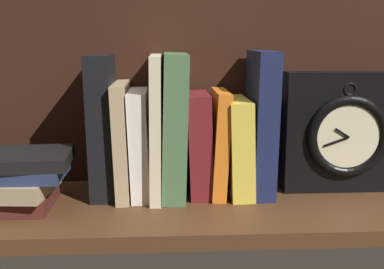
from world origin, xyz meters
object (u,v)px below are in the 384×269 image
Objects in this scene: book_tan_shortstories at (123,140)px; book_yellow_seinlanguage at (237,146)px; book_black_skeptic at (103,126)px; book_cream_twain at (156,126)px; book_green_romantic at (174,125)px; book_maroon_dawkins at (199,144)px; book_white_catcher at (140,143)px; book_orange_pandolfini at (218,142)px; book_stack_side at (12,179)px; framed_clock at (344,133)px; book_navy_bierce at (261,123)px.

book_tan_shortstories is 20.92cm from book_yellow_seinlanguage.
book_tan_shortstories is at bearing 0.00° from book_black_skeptic.
book_cream_twain is 0.99× the size of book_green_romantic.
book_black_skeptic is 9.50cm from book_cream_twain.
book_maroon_dawkins is at bearing 0.00° from book_tan_shortstories.
book_yellow_seinlanguage is at bearing 0.00° from book_white_catcher.
book_cream_twain is 3.34cm from book_green_romantic.
book_stack_side is (-35.32, -6.77, -4.45)cm from book_orange_pandolfini.
book_black_skeptic is at bearing 179.96° from framed_clock.
book_navy_bierce reaches higher than book_stack_side.
book_white_catcher is 0.75× the size of book_cream_twain.
book_orange_pandolfini reaches higher than book_stack_side.
book_maroon_dawkins is 7.14cm from book_yellow_seinlanguage.
book_tan_shortstories is 0.80× the size of book_green_romantic.
book_tan_shortstories is at bearing 180.00° from book_navy_bierce.
book_white_catcher is 1.03× the size of book_maroon_dawkins.
framed_clock is (34.58, -0.03, -1.57)cm from book_cream_twain.
book_green_romantic is at bearing 0.00° from book_cream_twain.
book_cream_twain reaches higher than book_maroon_dawkins.
framed_clock reaches higher than book_yellow_seinlanguage.
framed_clock is at bearing -0.09° from book_yellow_seinlanguage.
book_navy_bierce reaches higher than book_black_skeptic.
book_green_romantic is 5.66cm from book_maroon_dawkins.
book_maroon_dawkins is at bearing 180.00° from book_yellow_seinlanguage.
book_white_catcher is 22.25cm from book_navy_bierce.
book_tan_shortstories is 0.92× the size of framed_clock.
book_white_catcher is 14.25cm from book_orange_pandolfini.
book_navy_bierce is (25.07, 0.00, 2.78)cm from book_tan_shortstories.
book_yellow_seinlanguage is (3.53, 0.00, -0.75)cm from book_orange_pandolfini.
book_navy_bierce is at bearing 0.00° from book_tan_shortstories.
book_stack_side is (-14.47, -6.77, -7.64)cm from book_black_skeptic.
book_green_romantic is 1.38× the size of book_maroon_dawkins.
book_black_skeptic is 1.36× the size of book_stack_side.
book_green_romantic is 1.15× the size of framed_clock.
book_orange_pandolfini is at bearing 0.00° from book_cream_twain.
book_cream_twain is 15.39cm from book_yellow_seinlanguage.
book_navy_bierce is at bearing 0.00° from book_green_romantic.
book_navy_bierce reaches higher than book_maroon_dawkins.
book_orange_pandolfini is 8.49cm from book_navy_bierce.
book_tan_shortstories is at bearing 20.62° from book_stack_side.
book_black_skeptic is 24.70cm from book_yellow_seinlanguage.
book_green_romantic reaches higher than book_cream_twain.
book_navy_bierce is at bearing 0.00° from book_cream_twain.
book_orange_pandolfini is at bearing 0.00° from book_black_skeptic.
book_yellow_seinlanguage reaches higher than book_stack_side.
book_yellow_seinlanguage is at bearing 180.00° from book_navy_bierce.
book_white_catcher is at bearing 180.00° from book_navy_bierce.
book_green_romantic reaches higher than book_tan_shortstories.
book_orange_pandolfini is (17.33, 0.00, -0.73)cm from book_tan_shortstories.
book_stack_side is at bearing -171.07° from book_navy_bierce.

